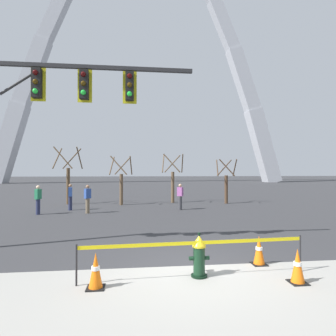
% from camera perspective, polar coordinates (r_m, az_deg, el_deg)
% --- Properties ---
extents(ground_plane, '(240.00, 240.00, 0.00)m').
position_cam_1_polar(ground_plane, '(7.30, 4.52, -19.57)').
color(ground_plane, '#333335').
extents(fire_hydrant, '(0.46, 0.48, 0.99)m').
position_cam_1_polar(fire_hydrant, '(6.68, 6.26, -17.19)').
color(fire_hydrant, black).
rests_on(fire_hydrant, ground).
extents(caution_tape_barrier, '(5.11, 0.31, 0.86)m').
position_cam_1_polar(caution_tape_barrier, '(6.54, 5.62, -16.37)').
color(caution_tape_barrier, '#232326').
rests_on(caution_tape_barrier, ground).
extents(traffic_cone_by_hydrant, '(0.36, 0.36, 0.73)m').
position_cam_1_polar(traffic_cone_by_hydrant, '(7.81, 17.85, -15.54)').
color(traffic_cone_by_hydrant, black).
rests_on(traffic_cone_by_hydrant, ground).
extents(traffic_cone_mid_sidewalk, '(0.36, 0.36, 0.73)m').
position_cam_1_polar(traffic_cone_mid_sidewalk, '(6.89, 24.64, -17.55)').
color(traffic_cone_mid_sidewalk, black).
rests_on(traffic_cone_mid_sidewalk, ground).
extents(traffic_cone_curb_edge, '(0.36, 0.36, 0.73)m').
position_cam_1_polar(traffic_cone_curb_edge, '(6.25, -14.36, -19.42)').
color(traffic_cone_curb_edge, black).
rests_on(traffic_cone_curb_edge, ground).
extents(traffic_signal_gantry, '(7.82, 0.44, 6.00)m').
position_cam_1_polar(traffic_signal_gantry, '(9.81, -27.29, 11.40)').
color(traffic_signal_gantry, '#232326').
rests_on(traffic_signal_gantry, ground).
extents(monument_arch, '(58.64, 3.03, 54.78)m').
position_cam_1_polar(monument_arch, '(61.67, -5.21, 19.85)').
color(monument_arch, '#B2B5BC').
rests_on(monument_arch, ground).
extents(tree_far_left, '(1.88, 1.89, 4.08)m').
position_cam_1_polar(tree_far_left, '(21.46, -19.47, -2.08)').
color(tree_far_left, brown).
rests_on(tree_far_left, ground).
extents(tree_left_mid, '(1.59, 1.60, 3.42)m').
position_cam_1_polar(tree_left_mid, '(20.11, -9.40, -3.05)').
color(tree_left_mid, brown).
rests_on(tree_left_mid, ground).
extents(tree_center_left, '(1.69, 1.70, 3.64)m').
position_cam_1_polar(tree_center_left, '(21.25, 0.94, -2.65)').
color(tree_center_left, brown).
rests_on(tree_center_left, ground).
extents(tree_center_right, '(1.51, 1.52, 3.24)m').
position_cam_1_polar(tree_center_right, '(21.17, 11.61, -3.14)').
color(tree_center_right, '#473323').
rests_on(tree_center_right, ground).
extents(pedestrian_walking_left, '(0.39, 0.37, 1.59)m').
position_cam_1_polar(pedestrian_walking_left, '(17.42, 2.46, -5.74)').
color(pedestrian_walking_left, '#38383D').
rests_on(pedestrian_walking_left, ground).
extents(pedestrian_standing_center, '(0.38, 0.38, 1.59)m').
position_cam_1_polar(pedestrian_standing_center, '(16.60, -15.88, -5.97)').
color(pedestrian_standing_center, brown).
rests_on(pedestrian_standing_center, ground).
extents(pedestrian_walking_right, '(0.25, 0.36, 1.59)m').
position_cam_1_polar(pedestrian_walking_right, '(18.19, -19.07, -5.49)').
color(pedestrian_walking_right, '#232847').
rests_on(pedestrian_walking_right, ground).
extents(pedestrian_near_trees, '(0.31, 0.39, 1.59)m').
position_cam_1_polar(pedestrian_near_trees, '(17.06, -24.69, -5.79)').
color(pedestrian_near_trees, '#232847').
rests_on(pedestrian_near_trees, ground).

